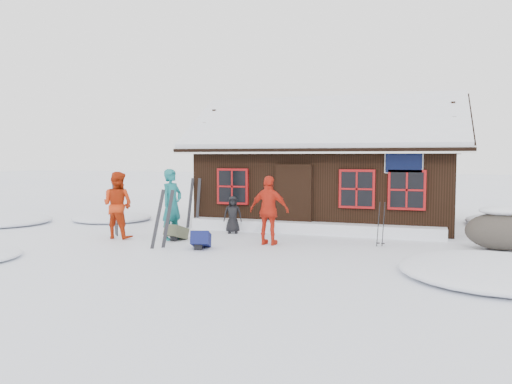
% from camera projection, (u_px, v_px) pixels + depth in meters
% --- Properties ---
extents(ground, '(120.00, 120.00, 0.00)m').
position_uv_depth(ground, '(238.00, 243.00, 13.26)').
color(ground, white).
rests_on(ground, ground).
extents(mountain_hut, '(8.90, 6.09, 4.42)m').
position_uv_depth(mountain_hut, '(329.00, 177.00, 17.38)').
color(mountain_hut, black).
rests_on(mountain_hut, ground).
extents(snow_drift, '(7.60, 0.60, 0.35)m').
position_uv_depth(snow_drift, '(312.00, 228.00, 14.89)').
color(snow_drift, white).
rests_on(snow_drift, ground).
extents(snow_mounds, '(20.60, 13.20, 0.48)m').
position_uv_depth(snow_mounds, '(314.00, 236.00, 14.49)').
color(snow_mounds, white).
rests_on(snow_mounds, ground).
extents(skier_teal, '(0.62, 0.80, 1.95)m').
position_uv_depth(skier_teal, '(172.00, 204.00, 13.75)').
color(skier_teal, '#16686B').
rests_on(skier_teal, ground).
extents(skier_orange_left, '(0.93, 0.73, 1.88)m').
position_uv_depth(skier_orange_left, '(118.00, 205.00, 13.97)').
color(skier_orange_left, '#BA2D0D').
rests_on(skier_orange_left, ground).
extents(skier_orange_right, '(1.07, 0.49, 1.80)m').
position_uv_depth(skier_orange_right, '(269.00, 210.00, 12.92)').
color(skier_orange_right, red).
rests_on(skier_orange_right, ground).
extents(skier_crouched, '(0.64, 0.52, 1.12)m').
position_uv_depth(skier_crouched, '(233.00, 215.00, 14.91)').
color(skier_crouched, black).
rests_on(skier_crouched, ground).
extents(boulder, '(1.65, 1.24, 0.96)m').
position_uv_depth(boulder, '(501.00, 230.00, 12.23)').
color(boulder, '#453F37').
rests_on(boulder, ground).
extents(ski_pair_left, '(0.60, 0.28, 1.53)m').
position_uv_depth(ski_pair_left, '(163.00, 219.00, 12.46)').
color(ski_pair_left, black).
rests_on(ski_pair_left, ground).
extents(ski_pair_mid, '(0.35, 0.29, 1.57)m').
position_uv_depth(ski_pair_mid, '(116.00, 210.00, 14.51)').
color(ski_pair_mid, black).
rests_on(ski_pair_mid, ground).
extents(ski_pair_right, '(0.53, 0.13, 1.66)m').
position_uv_depth(ski_pair_right, '(194.00, 204.00, 16.03)').
color(ski_pair_right, black).
rests_on(ski_pair_right, ground).
extents(ski_poles, '(0.21, 0.10, 1.18)m').
position_uv_depth(ski_poles, '(381.00, 225.00, 12.71)').
color(ski_poles, black).
rests_on(ski_poles, ground).
extents(backpack_blue, '(0.60, 0.70, 0.32)m').
position_uv_depth(backpack_blue, '(201.00, 242.00, 12.40)').
color(backpack_blue, '#12184F').
rests_on(backpack_blue, ground).
extents(backpack_olive, '(0.53, 0.64, 0.31)m').
position_uv_depth(backpack_olive, '(176.00, 235.00, 13.67)').
color(backpack_olive, '#454833').
rests_on(backpack_olive, ground).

